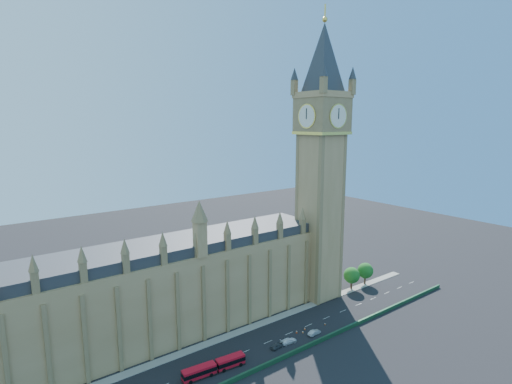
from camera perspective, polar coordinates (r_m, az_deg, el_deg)
ground at (r=119.92m, az=0.10°, el=-21.23°), size 400.00×400.00×0.00m
palace_westminster at (r=120.41m, az=-16.41°, el=-14.09°), size 120.00×20.00×28.00m
elizabeth_tower at (r=138.57m, az=9.32°, el=6.70°), size 20.59×20.59×105.00m
bridge_parapet at (r=113.62m, az=3.06°, el=-22.83°), size 160.00×0.60×1.20m
kerb_north at (r=126.58m, az=-2.63°, el=-19.39°), size 160.00×3.00×0.16m
tree_east_near at (r=156.92m, az=13.54°, el=-11.42°), size 6.00×6.00×8.50m
tree_east_far at (r=162.82m, az=15.38°, el=-10.71°), size 6.00×6.00×8.50m
red_bus at (r=109.74m, az=-6.00°, el=-23.62°), size 16.89×4.10×2.84m
car_grey at (r=119.15m, az=3.03°, el=-21.08°), size 4.19×1.96×1.39m
car_silver at (r=126.32m, az=8.33°, el=-19.23°), size 4.35×1.70×1.41m
car_white at (r=121.46m, az=4.67°, el=-20.43°), size 5.21×2.60×1.46m
cone_a at (r=126.93m, az=6.70°, el=-19.24°), size 0.47×0.47×0.67m
cone_b at (r=126.70m, az=5.83°, el=-19.24°), size 0.67×0.67×0.80m
cone_c at (r=132.15m, az=9.82°, el=-18.08°), size 0.53×0.53×0.63m
cone_d at (r=128.60m, az=6.98°, el=-18.80°), size 0.64×0.64×0.78m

